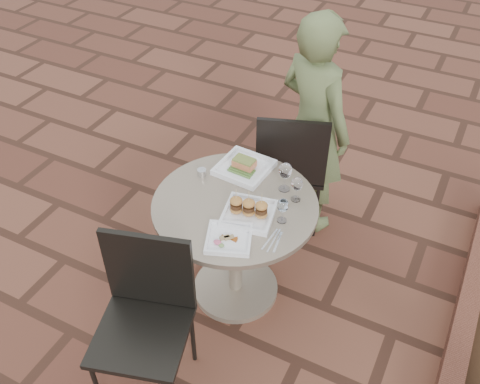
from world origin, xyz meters
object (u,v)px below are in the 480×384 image
at_px(chair_near, 146,307).
at_px(plate_salmon, 244,167).
at_px(diner, 313,127).
at_px(cafe_table, 235,235).
at_px(chair_far, 291,162).
at_px(plate_sliders, 249,211).
at_px(plate_tuna, 229,238).

bearing_deg(chair_near, plate_salmon, 70.76).
height_order(chair_near, diner, diner).
distance_m(cafe_table, diner, 0.89).
distance_m(chair_far, chair_near, 1.39).
relative_size(cafe_table, plate_sliders, 2.94).
xyz_separation_m(chair_near, plate_sliders, (0.24, 0.63, 0.22)).
bearing_deg(chair_far, plate_tuna, 73.85).
bearing_deg(plate_salmon, plate_sliders, -59.80).
distance_m(plate_salmon, plate_tuna, 0.57).
height_order(chair_far, plate_salmon, chair_far).
bearing_deg(cafe_table, chair_near, -101.15).
height_order(chair_far, chair_near, same).
distance_m(plate_sliders, plate_tuna, 0.21).
xyz_separation_m(chair_near, diner, (0.26, 1.52, 0.21)).
xyz_separation_m(plate_sliders, plate_tuna, (-0.01, -0.20, -0.02)).
height_order(diner, plate_tuna, diner).
distance_m(chair_near, plate_sliders, 0.71).
xyz_separation_m(plate_salmon, plate_tuna, (0.18, -0.54, -0.01)).
distance_m(chair_near, plate_tuna, 0.52).
height_order(plate_salmon, plate_tuna, plate_salmon).
bearing_deg(chair_near, cafe_table, 62.56).
distance_m(chair_far, plate_tuna, 0.98).
height_order(chair_far, plate_tuna, chair_far).
relative_size(chair_far, diner, 0.61).
bearing_deg(plate_tuna, cafe_table, 111.03).
xyz_separation_m(diner, plate_tuna, (-0.03, -1.09, -0.01)).
height_order(cafe_table, plate_sliders, plate_sliders).
xyz_separation_m(cafe_table, chair_near, (-0.13, -0.68, 0.07)).
xyz_separation_m(chair_near, plate_salmon, (0.05, 0.96, 0.20)).
bearing_deg(chair_far, chair_near, 63.18).
bearing_deg(chair_near, diner, 63.97).
height_order(diner, plate_salmon, diner).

